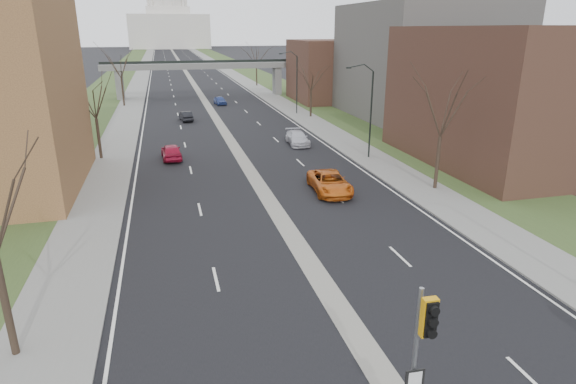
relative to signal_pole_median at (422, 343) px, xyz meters
name	(u,v)px	position (x,y,z in m)	size (l,w,h in m)	color
road_surface	(183,68)	(0.46, 149.49, -3.58)	(20.00, 600.00, 0.01)	black
median_strip	(183,68)	(0.46, 149.49, -3.59)	(1.20, 600.00, 0.02)	gray
sidewalk_right	(221,67)	(12.46, 149.49, -3.53)	(4.00, 600.00, 0.12)	gray
sidewalk_left	(144,69)	(-11.54, 149.49, -3.53)	(4.00, 600.00, 0.12)	gray
grass_verge_right	(240,67)	(18.46, 149.49, -3.54)	(8.00, 600.00, 0.10)	#33441F
grass_verge_left	(124,69)	(-17.54, 149.49, -3.54)	(8.00, 600.00, 0.10)	#33441F
commercial_block_near	(515,96)	(24.46, 27.49, 2.41)	(16.00, 20.00, 12.00)	#503225
commercial_block_mid	(422,62)	(28.46, 51.49, 3.91)	(18.00, 22.00, 15.00)	#524F4B
commercial_block_far	(336,71)	(22.46, 69.49, 1.41)	(14.00, 14.00, 10.00)	#503225
pedestrian_bridge	(201,70)	(0.46, 79.49, 1.26)	(34.00, 3.00, 6.45)	slate
capitol	(168,17)	(0.46, 319.49, 15.01)	(48.00, 42.00, 55.75)	silver
streetlight_mid	(364,85)	(11.44, 31.49, 3.37)	(2.61, 0.20, 8.70)	black
streetlight_far	(291,65)	(11.44, 57.49, 3.37)	(2.61, 0.20, 8.70)	black
tree_left_b	(93,93)	(-12.54, 37.49, 2.64)	(6.75, 6.75, 8.81)	#382B21
tree_left_c	(119,61)	(-12.54, 71.49, 3.46)	(7.65, 7.65, 9.99)	#382B21
tree_right_a	(444,103)	(13.46, 21.49, 3.05)	(7.20, 7.20, 9.40)	#382B21
tree_right_b	(311,75)	(13.46, 54.49, 2.23)	(6.30, 6.30, 8.22)	#382B21
tree_right_c	(256,52)	(13.46, 94.49, 3.46)	(7.65, 7.65, 9.99)	#382B21
signal_pole_median	(422,343)	(0.00, 0.00, 0.00)	(0.60, 0.84, 5.15)	gray
car_left_near	(171,152)	(-6.04, 35.81, -2.84)	(1.76, 4.38, 1.49)	#A3122F
car_left_far	(186,116)	(-3.63, 55.90, -2.95)	(1.36, 3.89, 1.28)	black
car_right_near	(330,182)	(5.33, 22.87, -2.82)	(2.56, 5.54, 1.54)	#C75C15
car_right_mid	(297,138)	(7.17, 38.74, -2.88)	(1.98, 4.88, 1.42)	silver
car_right_far	(220,100)	(2.54, 69.44, -2.92)	(1.57, 3.90, 1.33)	navy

